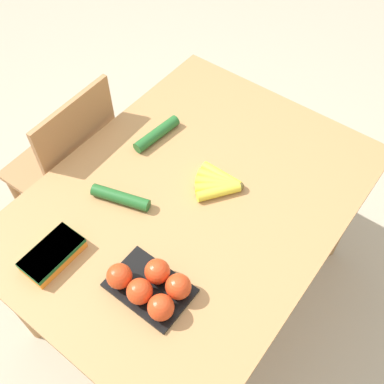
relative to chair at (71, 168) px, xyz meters
The scene contains 8 objects.
ground_plane 0.81m from the chair, 85.99° to the right, with size 12.00×12.00×0.00m, color #B7A88E.
dining_table 0.67m from the chair, 85.99° to the right, with size 1.30×0.98×0.76m.
chair is the anchor object (origin of this frame).
banana_bunch 0.76m from the chair, 78.57° to the right, with size 0.16×0.17×0.04m.
tomato_pack 0.88m from the chair, 112.36° to the right, with size 0.17×0.25×0.09m.
carrot_bag 0.67m from the chair, 133.15° to the right, with size 0.20×0.11×0.04m.
cucumber_near 0.55m from the chair, 104.48° to the right, with size 0.10×0.21×0.04m.
cucumber_far 0.50m from the chair, 62.24° to the right, with size 0.21×0.06×0.04m.
Camera 1 is at (-0.74, -0.56, 2.03)m, focal length 42.00 mm.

